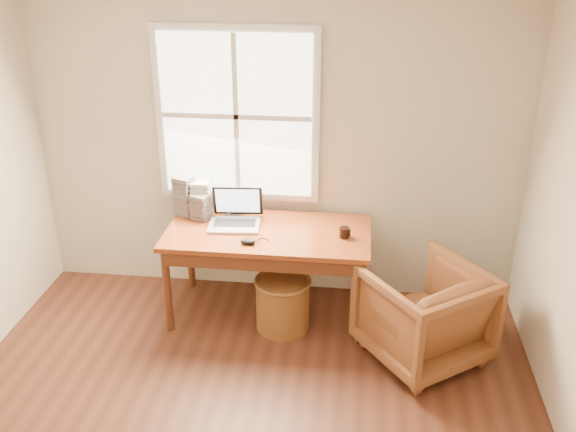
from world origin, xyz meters
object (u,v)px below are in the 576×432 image
object	(u,v)px
laptop	(234,212)
coffee_mug	(344,233)
desk	(268,233)
wicker_stool	(283,304)
cd_stack_a	(201,199)
armchair	(424,314)

from	to	relation	value
laptop	coffee_mug	world-z (taller)	laptop
desk	wicker_stool	world-z (taller)	desk
coffee_mug	desk	bearing A→B (deg)	157.57
wicker_stool	cd_stack_a	size ratio (longest dim) A/B	1.45
cd_stack_a	desk	bearing A→B (deg)	-21.95
wicker_stool	cd_stack_a	world-z (taller)	cd_stack_a
armchair	coffee_mug	bearing A→B (deg)	-69.20
desk	laptop	world-z (taller)	laptop
wicker_stool	coffee_mug	world-z (taller)	coffee_mug
wicker_stool	coffee_mug	xyz separation A→B (m)	(0.46, 0.15, 0.58)
wicker_stool	coffee_mug	distance (m)	0.76
cd_stack_a	wicker_stool	bearing A→B (deg)	-31.02
laptop	cd_stack_a	xyz separation A→B (m)	(-0.31, 0.20, 0.01)
armchair	coffee_mug	world-z (taller)	coffee_mug
armchair	wicker_stool	distance (m)	1.10
desk	wicker_stool	bearing A→B (deg)	-55.04
armchair	laptop	world-z (taller)	laptop
armchair	wicker_stool	size ratio (longest dim) A/B	1.91
coffee_mug	cd_stack_a	size ratio (longest dim) A/B	0.29
laptop	wicker_stool	bearing A→B (deg)	-34.13
desk	armchair	xyz separation A→B (m)	(1.20, -0.44, -0.37)
armchair	coffee_mug	xyz separation A→B (m)	(-0.61, 0.39, 0.43)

